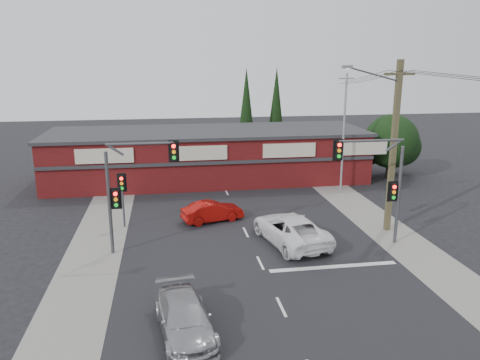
{
  "coord_description": "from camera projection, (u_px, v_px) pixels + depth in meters",
  "views": [
    {
      "loc": [
        -4.45,
        -21.88,
        10.02
      ],
      "look_at": [
        -0.49,
        3.0,
        3.48
      ],
      "focal_mm": 35.0,
      "sensor_mm": 36.0,
      "label": 1
    }
  ],
  "objects": [
    {
      "name": "stop_line",
      "position": [
        333.0,
        267.0,
        23.2
      ],
      "size": [
        6.5,
        0.35,
        0.01
      ],
      "primitive_type": "cube",
      "color": "silver",
      "rests_on": "ground"
    },
    {
      "name": "steel_pole",
      "position": [
        344.0,
        130.0,
        35.77
      ],
      "size": [
        1.2,
        0.16,
        9.0
      ],
      "color": "gray",
      "rests_on": "ground"
    },
    {
      "name": "white_suv",
      "position": [
        290.0,
        229.0,
        26.09
      ],
      "size": [
        3.81,
        6.23,
        1.61
      ],
      "primitive_type": "imported",
      "rotation": [
        0.0,
        0.0,
        3.35
      ],
      "color": "white",
      "rests_on": "ground"
    },
    {
      "name": "conifer_far",
      "position": [
        276.0,
        104.0,
        48.65
      ],
      "size": [
        1.8,
        1.8,
        9.25
      ],
      "color": "#2D2116",
      "rests_on": "ground"
    },
    {
      "name": "red_sedan",
      "position": [
        212.0,
        211.0,
        29.63
      ],
      "size": [
        4.09,
        2.35,
        1.28
      ],
      "primitive_type": "imported",
      "rotation": [
        0.0,
        0.0,
        1.84
      ],
      "color": "#9F0D09",
      "rests_on": "ground"
    },
    {
      "name": "shop_building",
      "position": [
        208.0,
        155.0,
        39.65
      ],
      "size": [
        27.3,
        8.4,
        4.22
      ],
      "color": "#4B0F10",
      "rests_on": "ground"
    },
    {
      "name": "traffic_mast_left",
      "position": [
        129.0,
        181.0,
        24.05
      ],
      "size": [
        3.77,
        0.27,
        5.97
      ],
      "color": "#47494C",
      "rests_on": "ground"
    },
    {
      "name": "ground",
      "position": [
        258.0,
        259.0,
        24.11
      ],
      "size": [
        120.0,
        120.0,
        0.0
      ],
      "primitive_type": "plane",
      "color": "black",
      "rests_on": "ground"
    },
    {
      "name": "lane_dashes",
      "position": [
        260.0,
        263.0,
        23.63
      ],
      "size": [
        0.12,
        36.61,
        0.01
      ],
      "color": "silver",
      "rests_on": "ground"
    },
    {
      "name": "silver_suv",
      "position": [
        185.0,
        318.0,
        17.4
      ],
      "size": [
        2.49,
        4.84,
        1.34
      ],
      "primitive_type": "imported",
      "rotation": [
        0.0,
        0.0,
        0.14
      ],
      "color": "#999C9E",
      "rests_on": "ground"
    },
    {
      "name": "verge_left",
      "position": [
        101.0,
        234.0,
        27.59
      ],
      "size": [
        3.0,
        70.0,
        0.02
      ],
      "primitive_type": "cube",
      "color": "gray",
      "rests_on": "ground"
    },
    {
      "name": "utility_pole",
      "position": [
        392.0,
        142.0,
        26.88
      ],
      "size": [
        4.38,
        0.59,
        10.0
      ],
      "color": "brown",
      "rests_on": "ground"
    },
    {
      "name": "traffic_mast_right",
      "position": [
        381.0,
        175.0,
        25.12
      ],
      "size": [
        3.96,
        0.27,
        5.97
      ],
      "color": "#47494C",
      "rests_on": "ground"
    },
    {
      "name": "tree_cluster",
      "position": [
        391.0,
        144.0,
        40.38
      ],
      "size": [
        5.9,
        5.1,
        5.5
      ],
      "color": "#2D2116",
      "rests_on": "ground"
    },
    {
      "name": "pedestal_signal",
      "position": [
        122.0,
        189.0,
        28.15
      ],
      "size": [
        0.55,
        0.27,
        3.38
      ],
      "color": "#47494C",
      "rests_on": "ground"
    },
    {
      "name": "verge_right",
      "position": [
        372.0,
        219.0,
        30.18
      ],
      "size": [
        3.0,
        70.0,
        0.02
      ],
      "primitive_type": "cube",
      "color": "gray",
      "rests_on": "ground"
    },
    {
      "name": "conifer_near",
      "position": [
        246.0,
        106.0,
        46.2
      ],
      "size": [
        1.8,
        1.8,
        9.25
      ],
      "color": "#2D2116",
      "rests_on": "ground"
    },
    {
      "name": "power_lines",
      "position": [
        458.0,
        82.0,
        20.77
      ],
      "size": [
        2.01,
        29.0,
        1.22
      ],
      "color": "black",
      "rests_on": "ground"
    },
    {
      "name": "road_strip",
      "position": [
        243.0,
        226.0,
        28.89
      ],
      "size": [
        14.0,
        70.0,
        0.01
      ],
      "primitive_type": "cube",
      "color": "black",
      "rests_on": "ground"
    }
  ]
}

